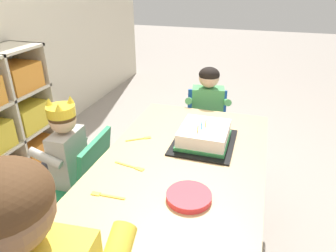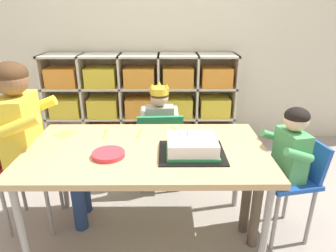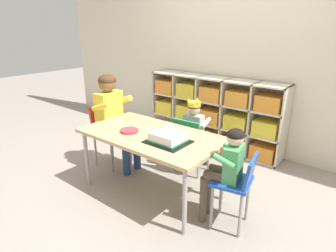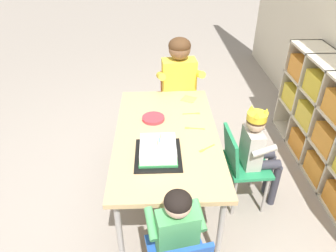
{
  "view_description": "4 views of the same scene",
  "coord_description": "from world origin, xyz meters",
  "px_view_note": "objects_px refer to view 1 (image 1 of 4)",
  "views": [
    {
      "loc": [
        -1.09,
        -0.29,
        1.38
      ],
      "look_at": [
        0.18,
        0.1,
        0.72
      ],
      "focal_mm": 32.72,
      "sensor_mm": 36.0,
      "label": 1
    },
    {
      "loc": [
        0.11,
        -1.48,
        1.34
      ],
      "look_at": [
        0.12,
        0.06,
        0.73
      ],
      "focal_mm": 31.46,
      "sensor_mm": 36.0,
      "label": 2
    },
    {
      "loc": [
        1.67,
        -1.84,
        1.57
      ],
      "look_at": [
        0.11,
        0.11,
        0.68
      ],
      "focal_mm": 30.62,
      "sensor_mm": 36.0,
      "label": 3
    },
    {
      "loc": [
        1.87,
        -0.06,
        1.9
      ],
      "look_at": [
        0.05,
        0.01,
        0.71
      ],
      "focal_mm": 33.75,
      "sensor_mm": 36.0,
      "label": 4
    }
  ],
  "objects_px": {
    "guest_at_table_side": "(207,113)",
    "classroom_chair_blue": "(82,179)",
    "paper_plate_stack": "(189,196)",
    "fork_by_napkin": "(140,139)",
    "activity_table": "(178,176)",
    "fork_beside_plate_stack": "(106,195)",
    "classroom_chair_guest_side": "(206,126)",
    "fork_near_child_seat": "(131,166)",
    "child_with_crown": "(61,154)",
    "birthday_cake_on_tray": "(204,136)"
  },
  "relations": [
    {
      "from": "paper_plate_stack",
      "to": "fork_beside_plate_stack",
      "type": "relative_size",
      "value": 1.25
    },
    {
      "from": "classroom_chair_blue",
      "to": "paper_plate_stack",
      "type": "xyz_separation_m",
      "value": [
        -0.26,
        -0.65,
        0.24
      ]
    },
    {
      "from": "classroom_chair_blue",
      "to": "child_with_crown",
      "type": "xyz_separation_m",
      "value": [
        -0.01,
        0.11,
        0.14
      ]
    },
    {
      "from": "activity_table",
      "to": "birthday_cake_on_tray",
      "type": "distance_m",
      "value": 0.27
    },
    {
      "from": "classroom_chair_blue",
      "to": "guest_at_table_side",
      "type": "bearing_deg",
      "value": 139.96
    },
    {
      "from": "classroom_chair_guest_side",
      "to": "fork_near_child_seat",
      "type": "xyz_separation_m",
      "value": [
        -0.93,
        0.17,
        0.21
      ]
    },
    {
      "from": "classroom_chair_guest_side",
      "to": "birthday_cake_on_tray",
      "type": "relative_size",
      "value": 1.82
    },
    {
      "from": "classroom_chair_blue",
      "to": "paper_plate_stack",
      "type": "height_order",
      "value": "classroom_chair_blue"
    },
    {
      "from": "fork_by_napkin",
      "to": "classroom_chair_guest_side",
      "type": "bearing_deg",
      "value": -142.84
    },
    {
      "from": "guest_at_table_side",
      "to": "fork_near_child_seat",
      "type": "bearing_deg",
      "value": -113.52
    },
    {
      "from": "birthday_cake_on_tray",
      "to": "fork_near_child_seat",
      "type": "height_order",
      "value": "birthday_cake_on_tray"
    },
    {
      "from": "birthday_cake_on_tray",
      "to": "fork_near_child_seat",
      "type": "xyz_separation_m",
      "value": [
        -0.31,
        0.26,
        -0.04
      ]
    },
    {
      "from": "fork_near_child_seat",
      "to": "fork_by_napkin",
      "type": "relative_size",
      "value": 1.24
    },
    {
      "from": "activity_table",
      "to": "child_with_crown",
      "type": "xyz_separation_m",
      "value": [
        0.06,
        0.66,
        -0.04
      ]
    },
    {
      "from": "classroom_chair_guest_side",
      "to": "guest_at_table_side",
      "type": "xyz_separation_m",
      "value": [
        -0.09,
        -0.02,
        0.14
      ]
    },
    {
      "from": "classroom_chair_blue",
      "to": "paper_plate_stack",
      "type": "bearing_deg",
      "value": 65.22
    },
    {
      "from": "fork_beside_plate_stack",
      "to": "guest_at_table_side",
      "type": "bearing_deg",
      "value": 76.76
    },
    {
      "from": "paper_plate_stack",
      "to": "birthday_cake_on_tray",
      "type": "bearing_deg",
      "value": 4.02
    },
    {
      "from": "activity_table",
      "to": "fork_near_child_seat",
      "type": "distance_m",
      "value": 0.21
    },
    {
      "from": "classroom_chair_blue",
      "to": "fork_by_napkin",
      "type": "relative_size",
      "value": 5.43
    },
    {
      "from": "classroom_chair_blue",
      "to": "fork_beside_plate_stack",
      "type": "bearing_deg",
      "value": 42.18
    },
    {
      "from": "birthday_cake_on_tray",
      "to": "fork_by_napkin",
      "type": "bearing_deg",
      "value": 100.3
    },
    {
      "from": "activity_table",
      "to": "fork_beside_plate_stack",
      "type": "relative_size",
      "value": 9.67
    },
    {
      "from": "child_with_crown",
      "to": "classroom_chair_guest_side",
      "type": "height_order",
      "value": "child_with_crown"
    },
    {
      "from": "classroom_chair_blue",
      "to": "fork_beside_plate_stack",
      "type": "distance_m",
      "value": 0.53
    },
    {
      "from": "activity_table",
      "to": "guest_at_table_side",
      "type": "height_order",
      "value": "guest_at_table_side"
    },
    {
      "from": "paper_plate_stack",
      "to": "fork_by_napkin",
      "type": "bearing_deg",
      "value": 42.5
    },
    {
      "from": "fork_near_child_seat",
      "to": "birthday_cake_on_tray",
      "type": "bearing_deg",
      "value": -121.61
    },
    {
      "from": "child_with_crown",
      "to": "birthday_cake_on_tray",
      "type": "height_order",
      "value": "child_with_crown"
    },
    {
      "from": "birthday_cake_on_tray",
      "to": "fork_by_napkin",
      "type": "relative_size",
      "value": 2.97
    },
    {
      "from": "fork_by_napkin",
      "to": "birthday_cake_on_tray",
      "type": "bearing_deg",
      "value": 155.82
    },
    {
      "from": "activity_table",
      "to": "birthday_cake_on_tray",
      "type": "xyz_separation_m",
      "value": [
        0.25,
        -0.06,
        0.08
      ]
    },
    {
      "from": "birthday_cake_on_tray",
      "to": "activity_table",
      "type": "bearing_deg",
      "value": 165.69
    },
    {
      "from": "fork_near_child_seat",
      "to": "child_with_crown",
      "type": "bearing_deg",
      "value": -5.4
    },
    {
      "from": "child_with_crown",
      "to": "fork_near_child_seat",
      "type": "bearing_deg",
      "value": 72.56
    },
    {
      "from": "classroom_chair_blue",
      "to": "birthday_cake_on_tray",
      "type": "xyz_separation_m",
      "value": [
        0.18,
        -0.62,
        0.26
      ]
    },
    {
      "from": "child_with_crown",
      "to": "fork_near_child_seat",
      "type": "xyz_separation_m",
      "value": [
        -0.12,
        -0.46,
        0.09
      ]
    },
    {
      "from": "guest_at_table_side",
      "to": "classroom_chair_blue",
      "type": "bearing_deg",
      "value": -137.98
    },
    {
      "from": "fork_by_napkin",
      "to": "paper_plate_stack",
      "type": "bearing_deg",
      "value": 98.02
    },
    {
      "from": "paper_plate_stack",
      "to": "fork_beside_plate_stack",
      "type": "distance_m",
      "value": 0.32
    },
    {
      "from": "child_with_crown",
      "to": "birthday_cake_on_tray",
      "type": "xyz_separation_m",
      "value": [
        0.19,
        -0.72,
        0.13
      ]
    },
    {
      "from": "paper_plate_stack",
      "to": "fork_by_napkin",
      "type": "distance_m",
      "value": 0.52
    },
    {
      "from": "classroom_chair_blue",
      "to": "birthday_cake_on_tray",
      "type": "height_order",
      "value": "birthday_cake_on_tray"
    },
    {
      "from": "activity_table",
      "to": "paper_plate_stack",
      "type": "bearing_deg",
      "value": -153.69
    },
    {
      "from": "activity_table",
      "to": "classroom_chair_guest_side",
      "type": "relative_size",
      "value": 2.09
    },
    {
      "from": "fork_beside_plate_stack",
      "to": "fork_by_napkin",
      "type": "bearing_deg",
      "value": 92.9
    },
    {
      "from": "child_with_crown",
      "to": "guest_at_table_side",
      "type": "height_order",
      "value": "guest_at_table_side"
    },
    {
      "from": "activity_table",
      "to": "child_with_crown",
      "type": "relative_size",
      "value": 1.59
    },
    {
      "from": "fork_near_child_seat",
      "to": "fork_beside_plate_stack",
      "type": "distance_m",
      "value": 0.21
    },
    {
      "from": "fork_beside_plate_stack",
      "to": "child_with_crown",
      "type": "bearing_deg",
      "value": 141.02
    }
  ]
}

